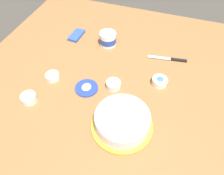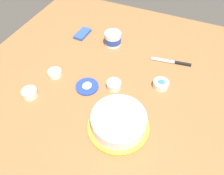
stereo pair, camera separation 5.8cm
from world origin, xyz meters
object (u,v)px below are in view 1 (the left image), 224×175
Objects in this scene: frosting_tub at (108,39)px; sprinkle_bowl_pink at (113,85)px; sprinkle_bowl_green at (53,76)px; frosted_cake at (122,121)px; frosting_tub_lid at (87,88)px; candy_box_lower at (77,35)px; sprinkle_bowl_blue at (160,81)px; sprinkle_bowl_rainbow at (29,98)px; spreading_knife at (171,59)px.

sprinkle_bowl_pink is (-0.34, -0.15, -0.02)m from frosting_tub.
sprinkle_bowl_green is 0.99× the size of sprinkle_bowl_pink.
frosted_cake reaches higher than frosting_tub_lid.
frosting_tub_lid is at bearing -92.32° from sprinkle_bowl_green.
frosting_tub_lid is at bearing 57.07° from frosted_cake.
sprinkle_bowl_green is 0.40m from candy_box_lower.
frosting_tub is 0.40m from frosting_tub_lid.
sprinkle_bowl_green is 0.59m from sprinkle_bowl_blue.
frosted_cake is at bearing -152.00° from sprinkle_bowl_pink.
frosting_tub_lid is 0.15m from sprinkle_bowl_pink.
sprinkle_bowl_green is (0.17, 0.46, -0.03)m from frosted_cake.
frosting_tub_lid is at bearing 114.01° from sprinkle_bowl_blue.
sprinkle_bowl_pink is at bearing 114.55° from sprinkle_bowl_blue.
candy_box_lower is at bearing 5.78° from sprinkle_bowl_green.
sprinkle_bowl_rainbow is (-0.17, 0.24, 0.02)m from frosting_tub_lid.
spreading_knife is at bearing -92.60° from frosting_tub.
frosting_tub_lid is 1.62× the size of sprinkle_bowl_green.
frosted_cake is 3.72× the size of sprinkle_bowl_rainbow.
sprinkle_bowl_green is 0.18m from sprinkle_bowl_rainbow.
sprinkle_bowl_blue reaches higher than sprinkle_bowl_green.
candy_box_lower is at bearing 68.12° from sprinkle_bowl_blue.
frosted_cake reaches higher than spreading_knife.
sprinkle_bowl_rainbow is at bearing 91.00° from frosted_cake.
candy_box_lower is (0.57, 0.50, -0.04)m from frosted_cake.
sprinkle_bowl_pink is 0.25m from sprinkle_bowl_blue.
frosting_tub_lid is 0.48m from candy_box_lower.
frosted_cake reaches higher than sprinkle_bowl_pink.
spreading_knife is 0.22m from sprinkle_bowl_blue.
frosting_tub reaches higher than spreading_knife.
sprinkle_bowl_rainbow is (-0.57, 0.22, -0.02)m from frosting_tub.
sprinkle_bowl_blue is at bearing -74.98° from sprinkle_bowl_green.
frosting_tub is 0.37m from sprinkle_bowl_pink.
candy_box_lower is at bearing 47.44° from sprinkle_bowl_pink.
sprinkle_bowl_rainbow reaches higher than frosting_tub_lid.
sprinkle_bowl_pink reaches higher than candy_box_lower.
frosted_cake reaches higher than candy_box_lower.
frosted_cake is at bearing 165.29° from spreading_knife.
sprinkle_bowl_green is at bearing 98.04° from sprinkle_bowl_pink.
spreading_knife is 0.41m from sprinkle_bowl_pink.
sprinkle_bowl_pink is at bearing 28.00° from frosted_cake.
spreading_knife is 3.05× the size of sprinkle_bowl_rainbow.
frosting_tub is 0.41m from spreading_knife.
sprinkle_bowl_green is at bearing 87.68° from frosting_tub_lid.
sprinkle_bowl_rainbow reaches higher than candy_box_lower.
sprinkle_bowl_green is 0.92× the size of sprinkle_bowl_blue.
sprinkle_bowl_green reaches higher than spreading_knife.
sprinkle_bowl_blue reaches higher than spreading_knife.
frosting_tub_lid is 0.30m from sprinkle_bowl_rainbow.
sprinkle_bowl_blue is 0.66m from candy_box_lower.
sprinkle_bowl_pink is at bearing -66.94° from frosting_tub_lid.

